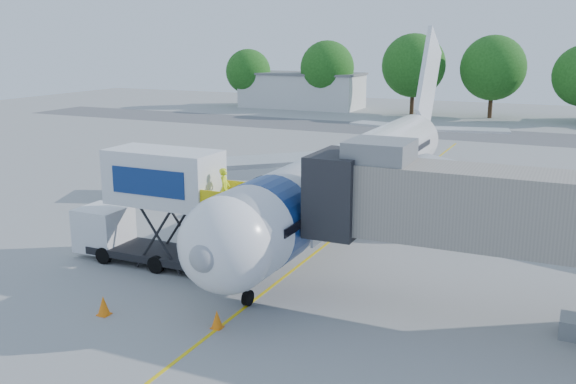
% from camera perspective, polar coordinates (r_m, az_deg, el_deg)
% --- Properties ---
extents(ground, '(160.00, 160.00, 0.00)m').
position_cam_1_polar(ground, '(34.19, 3.99, -4.22)').
color(ground, '#999997').
rests_on(ground, ground).
extents(guidance_line, '(0.15, 70.00, 0.01)m').
position_cam_1_polar(guidance_line, '(34.19, 3.99, -4.21)').
color(guidance_line, yellow).
rests_on(guidance_line, ground).
extents(taxiway_strip, '(120.00, 10.00, 0.01)m').
position_cam_1_polar(taxiway_strip, '(74.12, 15.69, 4.97)').
color(taxiway_strip, '#59595B').
rests_on(taxiway_strip, ground).
extents(aircraft, '(34.17, 37.73, 11.35)m').
position_cam_1_polar(aircraft, '(37.21, 6.33, 1.89)').
color(aircraft, white).
rests_on(aircraft, ground).
extents(jet_bridge, '(13.90, 3.20, 6.60)m').
position_cam_1_polar(jet_bridge, '(24.51, 15.86, -1.32)').
color(jet_bridge, gray).
rests_on(jet_bridge, ground).
extents(catering_hiloader, '(8.50, 2.44, 5.50)m').
position_cam_1_polar(catering_hiloader, '(30.40, -11.87, -1.33)').
color(catering_hiloader, black).
rests_on(catering_hiloader, ground).
extents(safety_cone_a, '(0.44, 0.44, 0.70)m').
position_cam_1_polar(safety_cone_a, '(24.15, -6.33, -11.20)').
color(safety_cone_a, orange).
rests_on(safety_cone_a, ground).
extents(safety_cone_b, '(0.49, 0.49, 0.77)m').
position_cam_1_polar(safety_cone_b, '(26.03, -16.08, -9.70)').
color(safety_cone_b, orange).
rests_on(safety_cone_b, ground).
extents(outbuilding_left, '(18.40, 8.40, 5.30)m').
position_cam_1_polar(outbuilding_left, '(99.02, 1.22, 9.05)').
color(outbuilding_left, silver).
rests_on(outbuilding_left, ground).
extents(tree_a, '(6.90, 6.90, 8.79)m').
position_cam_1_polar(tree_a, '(100.92, -3.55, 10.63)').
color(tree_a, '#382314').
rests_on(tree_a, ground).
extents(tree_b, '(7.92, 7.92, 10.10)m').
position_cam_1_polar(tree_b, '(95.96, 3.50, 10.96)').
color(tree_b, '#382314').
rests_on(tree_b, ground).
extents(tree_c, '(8.68, 8.68, 11.07)m').
position_cam_1_polar(tree_c, '(91.20, 11.10, 10.97)').
color(tree_c, '#382314').
rests_on(tree_c, ground).
extents(tree_d, '(8.50, 8.50, 10.84)m').
position_cam_1_polar(tree_d, '(89.68, 17.77, 10.46)').
color(tree_d, '#382314').
rests_on(tree_d, ground).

